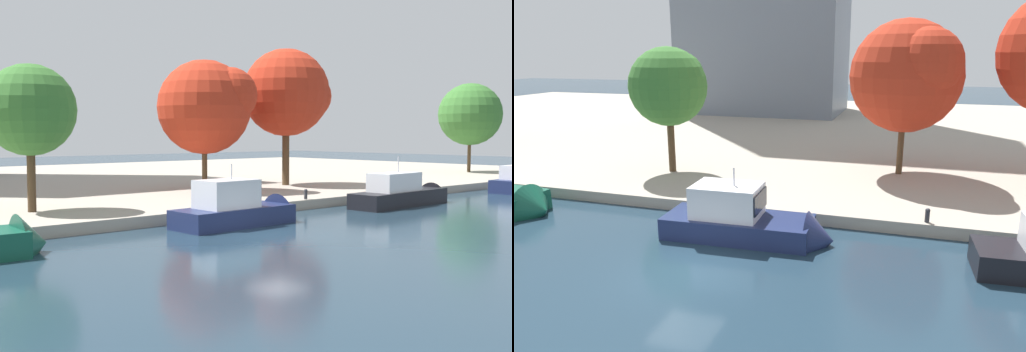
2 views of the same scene
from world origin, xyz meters
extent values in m
plane|color=#1E3342|center=(0.00, 0.00, 0.00)|extent=(220.00, 220.00, 0.00)
cube|color=#A39989|center=(0.00, 34.13, 0.31)|extent=(120.00, 55.00, 0.62)
cone|color=#14513D|center=(-10.32, 3.76, 0.37)|extent=(1.35, 2.64, 2.57)
cube|color=navy|center=(0.72, 4.17, 0.26)|extent=(6.94, 2.88, 1.49)
cone|color=navy|center=(4.54, 4.31, 0.26)|extent=(1.29, 2.53, 2.49)
cube|color=white|center=(0.21, 4.15, 1.75)|extent=(3.16, 2.21, 1.48)
cube|color=black|center=(1.41, 4.19, 1.82)|extent=(0.90, 1.99, 0.89)
cylinder|color=silver|center=(0.55, 4.16, 2.90)|extent=(0.08, 0.08, 0.82)
cylinder|color=#2D2D33|center=(9.08, 7.01, 0.87)|extent=(0.22, 0.22, 0.51)
sphere|color=#2D2D33|center=(9.08, 7.01, 1.19)|extent=(0.24, 0.24, 0.24)
cylinder|color=#4C3823|center=(-6.99, 12.21, 2.47)|extent=(0.46, 0.46, 3.69)
sphere|color=#38702D|center=(-6.99, 12.21, 6.19)|extent=(5.01, 5.01, 5.01)
sphere|color=#38702D|center=(-6.64, 11.23, 6.40)|extent=(2.88, 2.88, 2.88)
sphere|color=#38702D|center=(-6.26, 12.63, 6.91)|extent=(2.90, 2.90, 2.90)
cylinder|color=#4C3823|center=(7.48, 15.94, 2.44)|extent=(0.40, 0.40, 3.63)
sphere|color=#B22D19|center=(7.48, 15.94, 6.87)|extent=(6.97, 6.97, 6.97)
sphere|color=#B22D19|center=(8.69, 14.43, 7.73)|extent=(4.08, 4.08, 4.08)
sphere|color=#B22D19|center=(6.41, 15.26, 6.16)|extent=(3.38, 3.38, 3.38)
camera|label=1|loc=(-20.09, -21.47, 4.89)|focal=43.85mm
camera|label=2|loc=(8.03, -14.83, 8.37)|focal=32.78mm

